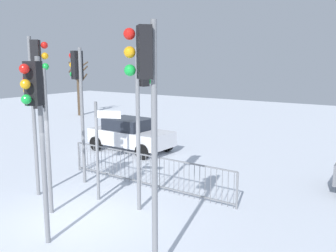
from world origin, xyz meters
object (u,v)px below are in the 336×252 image
traffic_light_mid_right (39,109)px  traffic_light_mid_left (36,110)px  traffic_light_rear_left (142,93)px  car_white_far (130,134)px  traffic_light_foreground_left (146,94)px  traffic_light_rear_right (37,81)px  traffic_light_foreground_right (78,85)px  bare_tree_left (79,87)px  direction_sign_post (99,146)px

traffic_light_mid_right → traffic_light_mid_left: bearing=-173.7°
traffic_light_rear_left → car_white_far: 7.15m
car_white_far → traffic_light_foreground_left: bearing=-46.9°
traffic_light_rear_right → traffic_light_foreground_right: 1.55m
traffic_light_mid_left → car_white_far: 9.11m
traffic_light_mid_left → traffic_light_mid_right: traffic_light_mid_left is taller
traffic_light_foreground_left → car_white_far: traffic_light_foreground_left is taller
traffic_light_foreground_left → bare_tree_left: bearing=1.8°
traffic_light_foreground_left → traffic_light_mid_right: (-4.07, 0.88, -0.64)m
traffic_light_mid_right → traffic_light_foreground_left: bearing=-146.4°
car_white_far → traffic_light_mid_right: bearing=-67.2°
traffic_light_rear_left → car_white_far: traffic_light_rear_left is taller
traffic_light_mid_right → traffic_light_foreground_right: 2.71m
traffic_light_foreground_right → bare_tree_left: (-11.68, 10.87, -1.13)m
traffic_light_mid_right → bare_tree_left: 18.47m
traffic_light_rear_right → bare_tree_left: 17.06m
traffic_light_rear_right → direction_sign_post: 2.61m
traffic_light_rear_left → traffic_light_foreground_right: bearing=-178.4°
traffic_light_foreground_left → traffic_light_mid_right: 4.21m
traffic_light_rear_left → bare_tree_left: traffic_light_rear_left is taller
bare_tree_left → traffic_light_mid_left: bearing=-45.4°
traffic_light_rear_right → bare_tree_left: (-11.63, 12.41, -1.32)m
traffic_light_rear_left → traffic_light_foreground_right: (-3.12, 0.69, 0.05)m
traffic_light_rear_left → traffic_light_mid_right: 2.64m
traffic_light_mid_right → car_white_far: 7.45m
direction_sign_post → car_white_far: (-3.11, 5.16, -0.86)m
traffic_light_mid_right → direction_sign_post: (0.55, 1.53, -1.18)m
traffic_light_rear_right → traffic_light_mid_right: size_ratio=1.23×
traffic_light_rear_left → direction_sign_post: (-1.42, -0.19, -1.57)m
traffic_light_mid_left → traffic_light_mid_right: (-1.44, 1.18, -0.21)m
traffic_light_foreground_left → traffic_light_foreground_right: size_ratio=1.06×
bare_tree_left → traffic_light_mid_right: bearing=-46.0°
traffic_light_foreground_left → bare_tree_left: size_ratio=1.11×
direction_sign_post → car_white_far: size_ratio=0.75×
car_white_far → bare_tree_left: 12.27m
traffic_light_foreground_left → traffic_light_foreground_right: bearing=9.6°
traffic_light_mid_right → traffic_light_rear_right: bearing=9.9°
traffic_light_foreground_right → car_white_far: size_ratio=1.15×
traffic_light_mid_right → traffic_light_foreground_right: bearing=-18.7°
traffic_light_mid_left → traffic_light_foreground_right: size_ratio=0.93×
traffic_light_mid_right → car_white_far: traffic_light_mid_right is taller
traffic_light_foreground_left → traffic_light_mid_right: bearing=29.6°
traffic_light_foreground_left → traffic_light_mid_left: bearing=48.5°
direction_sign_post → bare_tree_left: size_ratio=0.68×
traffic_light_rear_left → traffic_light_rear_right: traffic_light_rear_right is taller
direction_sign_post → car_white_far: bearing=100.4°
traffic_light_mid_left → direction_sign_post: traffic_light_mid_left is taller
traffic_light_mid_right → traffic_light_foreground_right: (-1.15, 2.41, 0.44)m
traffic_light_rear_right → car_white_far: bearing=154.7°
traffic_light_rear_left → car_white_far: bearing=146.4°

